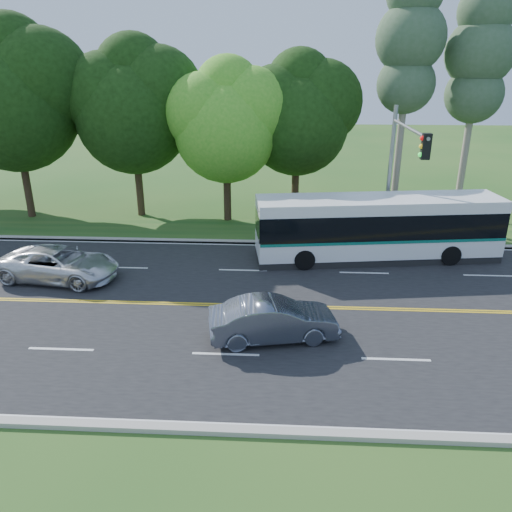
# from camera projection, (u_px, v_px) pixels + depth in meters

# --- Properties ---
(ground) EXTENTS (120.00, 120.00, 0.00)m
(ground) POSITION_uv_depth(u_px,v_px,m) (248.00, 306.00, 19.51)
(ground) COLOR #22531B
(ground) RESTS_ON ground
(road) EXTENTS (60.00, 14.00, 0.02)m
(road) POSITION_uv_depth(u_px,v_px,m) (248.00, 306.00, 19.51)
(road) COLOR black
(road) RESTS_ON ground
(curb_north) EXTENTS (60.00, 0.30, 0.15)m
(curb_north) POSITION_uv_depth(u_px,v_px,m) (258.00, 242.00, 26.13)
(curb_north) COLOR #AAA59A
(curb_north) RESTS_ON ground
(curb_south) EXTENTS (60.00, 0.30, 0.15)m
(curb_south) POSITION_uv_depth(u_px,v_px,m) (229.00, 431.00, 12.84)
(curb_south) COLOR #AAA59A
(curb_south) RESTS_ON ground
(grass_verge) EXTENTS (60.00, 4.00, 0.10)m
(grass_verge) POSITION_uv_depth(u_px,v_px,m) (260.00, 231.00, 27.85)
(grass_verge) COLOR #22531B
(grass_verge) RESTS_ON ground
(lane_markings) EXTENTS (57.60, 13.82, 0.00)m
(lane_markings) POSITION_uv_depth(u_px,v_px,m) (246.00, 305.00, 19.51)
(lane_markings) COLOR gold
(lane_markings) RESTS_ON road
(tree_row) EXTENTS (44.70, 9.10, 13.84)m
(tree_row) POSITION_uv_depth(u_px,v_px,m) (173.00, 102.00, 28.58)
(tree_row) COLOR #301F15
(tree_row) RESTS_ON ground
(bougainvillea_hedge) EXTENTS (9.50, 2.25, 1.50)m
(bougainvillea_hedge) POSITION_uv_depth(u_px,v_px,m) (394.00, 227.00, 26.45)
(bougainvillea_hedge) COLOR #A10D3E
(bougainvillea_hedge) RESTS_ON ground
(traffic_signal) EXTENTS (0.42, 6.10, 7.00)m
(traffic_signal) POSITION_uv_depth(u_px,v_px,m) (400.00, 162.00, 22.49)
(traffic_signal) COLOR gray
(traffic_signal) RESTS_ON ground
(transit_bus) EXTENTS (11.68, 4.00, 3.00)m
(transit_bus) POSITION_uv_depth(u_px,v_px,m) (377.00, 229.00, 23.66)
(transit_bus) COLOR white
(transit_bus) RESTS_ON road
(sedan) EXTENTS (4.58, 2.36, 1.44)m
(sedan) POSITION_uv_depth(u_px,v_px,m) (273.00, 320.00, 16.94)
(sedan) COLOR slate
(sedan) RESTS_ON road
(suv) EXTENTS (5.42, 3.06, 1.43)m
(suv) POSITION_uv_depth(u_px,v_px,m) (59.00, 264.00, 21.61)
(suv) COLOR silver
(suv) RESTS_ON road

